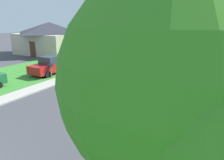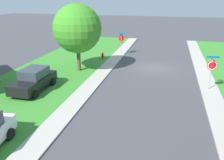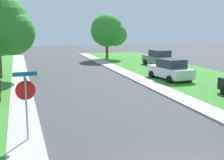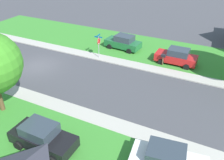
{
  "view_description": "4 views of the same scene",
  "coord_description": "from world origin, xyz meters",
  "px_view_note": "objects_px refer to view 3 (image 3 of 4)",
  "views": [
    {
      "loc": [
        8.18,
        -1.52,
        5.37
      ],
      "look_at": [
        1.53,
        9.94,
        1.4
      ],
      "focal_mm": 34.01,
      "sensor_mm": 36.0,
      "label": 1
    },
    {
      "loc": [
        -1.34,
        23.02,
        7.1
      ],
      "look_at": [
        2.39,
        8.08,
        1.4
      ],
      "focal_mm": 37.29,
      "sensor_mm": 36.0,
      "label": 2
    },
    {
      "loc": [
        -4.84,
        -7.65,
        4.6
      ],
      "look_at": [
        0.26,
        9.64,
        1.4
      ],
      "focal_mm": 51.67,
      "sensor_mm": 36.0,
      "label": 3
    },
    {
      "loc": [
        16.55,
        17.01,
        11.63
      ],
      "look_at": [
        1.19,
        9.36,
        1.4
      ],
      "focal_mm": 38.18,
      "sensor_mm": 36.0,
      "label": 4
    }
  ],
  "objects_px": {
    "car_white_far_down_street": "(170,70)",
    "tree_across_left": "(1,27)",
    "stop_sign_far_corner": "(26,95)",
    "tree_sidewalk_mid": "(109,31)",
    "car_grey_kerbside_mid": "(159,58)"
  },
  "relations": [
    {
      "from": "stop_sign_far_corner",
      "to": "tree_sidewalk_mid",
      "type": "bearing_deg",
      "value": 67.84
    },
    {
      "from": "stop_sign_far_corner",
      "to": "car_grey_kerbside_mid",
      "type": "distance_m",
      "value": 23.87
    },
    {
      "from": "tree_sidewalk_mid",
      "to": "tree_across_left",
      "type": "relative_size",
      "value": 0.82
    },
    {
      "from": "stop_sign_far_corner",
      "to": "car_white_far_down_street",
      "type": "height_order",
      "value": "stop_sign_far_corner"
    },
    {
      "from": "stop_sign_far_corner",
      "to": "car_white_far_down_street",
      "type": "bearing_deg",
      "value": 43.21
    },
    {
      "from": "car_grey_kerbside_mid",
      "to": "tree_across_left",
      "type": "xyz_separation_m",
      "value": [
        -15.72,
        -3.83,
        3.42
      ]
    },
    {
      "from": "tree_sidewalk_mid",
      "to": "tree_across_left",
      "type": "xyz_separation_m",
      "value": [
        -12.53,
        -12.13,
        0.76
      ]
    },
    {
      "from": "car_white_far_down_street",
      "to": "tree_sidewalk_mid",
      "type": "relative_size",
      "value": 0.78
    },
    {
      "from": "stop_sign_far_corner",
      "to": "car_grey_kerbside_mid",
      "type": "bearing_deg",
      "value": 53.06
    },
    {
      "from": "tree_sidewalk_mid",
      "to": "tree_across_left",
      "type": "distance_m",
      "value": 17.45
    },
    {
      "from": "car_white_far_down_street",
      "to": "car_grey_kerbside_mid",
      "type": "distance_m",
      "value": 8.64
    },
    {
      "from": "car_white_far_down_street",
      "to": "tree_across_left",
      "type": "bearing_deg",
      "value": 161.42
    },
    {
      "from": "tree_across_left",
      "to": "car_grey_kerbside_mid",
      "type": "bearing_deg",
      "value": 13.7
    },
    {
      "from": "car_grey_kerbside_mid",
      "to": "tree_across_left",
      "type": "distance_m",
      "value": 16.54
    },
    {
      "from": "stop_sign_far_corner",
      "to": "tree_sidewalk_mid",
      "type": "height_order",
      "value": "tree_sidewalk_mid"
    }
  ]
}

